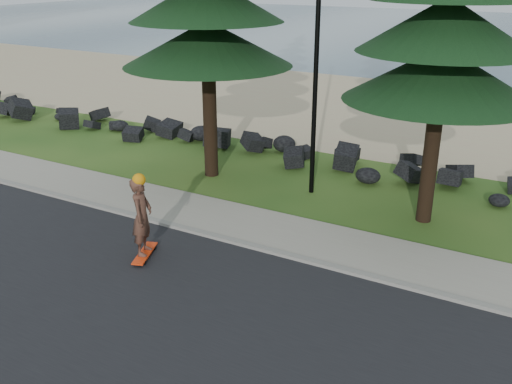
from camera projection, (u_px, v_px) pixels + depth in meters
ground at (261, 232)px, 14.80m from camera, size 160.00×160.00×0.00m
road at (150, 319)px, 11.15m from camera, size 160.00×7.00×0.02m
kerb at (243, 244)px, 14.05m from camera, size 160.00×0.20×0.10m
sidewalk at (264, 228)px, 14.95m from camera, size 160.00×2.00×0.08m
beach_sand at (411, 113)px, 26.54m from camera, size 160.00×15.00×0.01m
ocean at (510, 35)px, 56.10m from camera, size 160.00×58.00×0.01m
seawall_boulders at (340, 169)px, 19.34m from camera, size 60.00×2.40×1.10m
lamp_post at (317, 54)px, 15.85m from camera, size 0.25×0.14×8.14m
skateboarder at (142, 217)px, 13.13m from camera, size 0.66×1.15×2.09m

